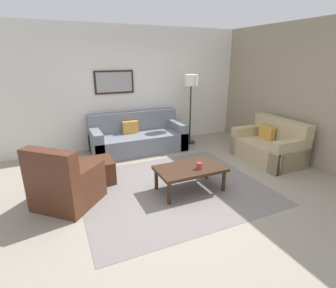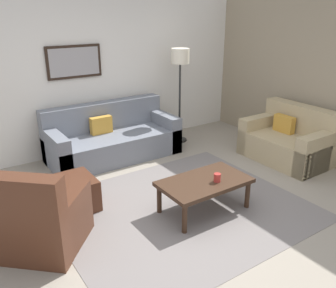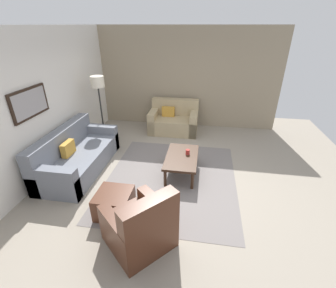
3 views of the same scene
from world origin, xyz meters
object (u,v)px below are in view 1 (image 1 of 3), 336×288
Objects in this scene: couch_loveseat at (271,147)px; armchair_leather at (65,187)px; lamp_standing at (191,87)px; cup at (199,166)px; ottoman at (97,171)px; couch_main at (137,138)px; coffee_table at (190,170)px; framed_artwork at (114,82)px.

couch_loveseat is 1.20× the size of armchair_leather.
cup is at bearing -115.59° from lamp_standing.
couch_main is at bearing 48.24° from ottoman.
lamp_standing is (1.21, 2.20, 1.05)m from coffee_table.
couch_loveseat reaches higher than cup.
lamp_standing is at bearing -15.82° from framed_artwork.
couch_main reaches higher than cup.
couch_loveseat is (2.39, -1.79, 0.00)m from couch_main.
couch_main is 1.75m from ottoman.
couch_main is at bearing 47.97° from armchair_leather.
lamp_standing is at bearing -2.58° from couch_main.
framed_artwork reaches higher than couch_loveseat.
couch_loveseat is 2.20m from cup.
cup is 0.11× the size of framed_artwork.
ottoman is 0.51× the size of coffee_table.
cup reaches higher than ottoman.
couch_loveseat reaches higher than coffee_table.
coffee_table is (1.90, -0.35, 0.05)m from armchair_leather.
couch_main reaches higher than coffee_table.
coffee_table is (0.17, -2.26, 0.06)m from couch_main.
coffee_table is 0.64× the size of lamp_standing.
ottoman is at bearing -154.01° from lamp_standing.
lamp_standing reaches higher than couch_main.
couch_loveseat is 2.27m from coffee_table.
ottoman is 1.81m from cup.
framed_artwork is (-0.36, 0.43, 1.26)m from couch_main.
framed_artwork reaches higher than cup.
cup is 2.73m from lamp_standing.
armchair_leather is at bearing 167.18° from cup.
armchair_leather is (-1.72, -1.91, 0.01)m from couch_main.
couch_loveseat is 13.13× the size of cup.
armchair_leather is at bearing -132.59° from ottoman.
ottoman is at bearing -114.87° from framed_artwork.
framed_artwork is (1.36, 2.34, 1.25)m from armchair_leather.
coffee_table is at bearing 133.14° from cup.
framed_artwork reaches higher than ottoman.
armchair_leather is (-4.12, -0.12, 0.01)m from couch_loveseat.
couch_loveseat is 2.29m from lamp_standing.
armchair_leather is at bearing -178.30° from couch_loveseat.
couch_main is at bearing 143.18° from couch_loveseat.
coffee_table is at bearing -35.50° from ottoman.
ottoman is 0.62× the size of framed_artwork.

